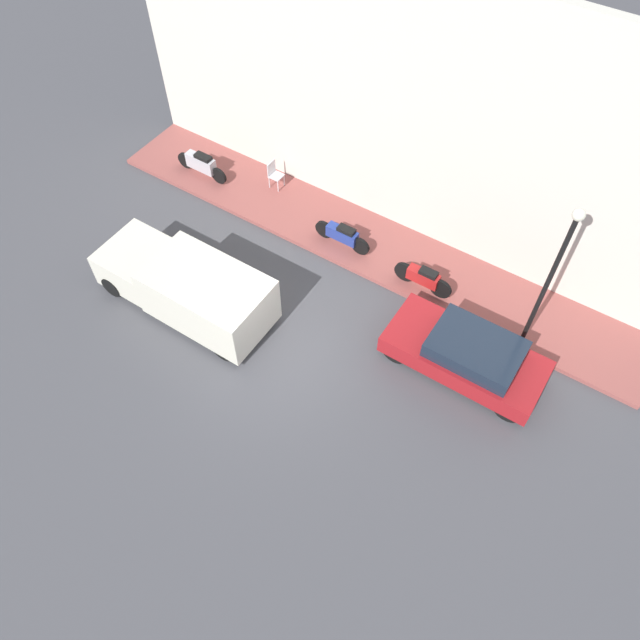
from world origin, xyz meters
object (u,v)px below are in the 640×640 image
motorcycle_blue (343,235)px  streetlamp (554,270)px  motorcycle_red (423,278)px  delivery_van (186,286)px  cafe_chair (274,173)px  parked_car (467,354)px  scooter_silver (201,164)px

motorcycle_blue → streetlamp: 6.42m
motorcycle_red → streetlamp: bearing=-93.8°
delivery_van → cafe_chair: bearing=8.9°
parked_car → motorcycle_blue: size_ratio=2.23×
streetlamp → scooter_silver: bearing=87.1°
delivery_van → motorcycle_blue: delivery_van is taller
delivery_van → cafe_chair: (5.24, 0.82, -0.20)m
motorcycle_blue → streetlamp: bearing=-93.8°
parked_car → motorcycle_blue: 5.27m
scooter_silver → motorcycle_red: bearing=-92.5°
streetlamp → delivery_van: bearing=114.6°
motorcycle_red → streetlamp: 3.98m
streetlamp → cafe_chair: streetlamp is taller
parked_car → motorcycle_blue: parked_car is taller
parked_car → motorcycle_red: parked_car is taller
delivery_van → cafe_chair: delivery_van is taller
scooter_silver → motorcycle_red: scooter_silver is taller
motorcycle_blue → motorcycle_red: size_ratio=1.05×
parked_car → scooter_silver: parked_car is taller
scooter_silver → streetlamp: bearing=-92.9°
motorcycle_blue → scooter_silver: scooter_silver is taller
cafe_chair → scooter_silver: bearing=110.7°
parked_car → cafe_chair: (2.93, 8.16, 0.06)m
delivery_van → motorcycle_red: delivery_van is taller
motorcycle_blue → motorcycle_red: bearing=-93.9°
parked_car → streetlamp: (1.49, -0.97, 2.46)m
cafe_chair → streetlamp: bearing=-99.0°
motorcycle_blue → cafe_chair: bearing=72.0°
parked_car → streetlamp: 3.03m
delivery_van → scooter_silver: (4.37, 3.12, -0.25)m
parked_car → motorcycle_red: size_ratio=2.34×
delivery_van → streetlamp: bearing=-65.4°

